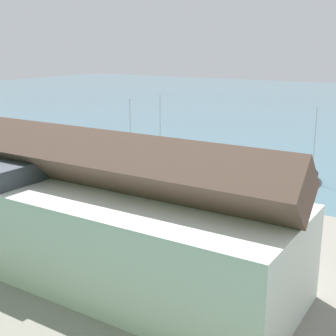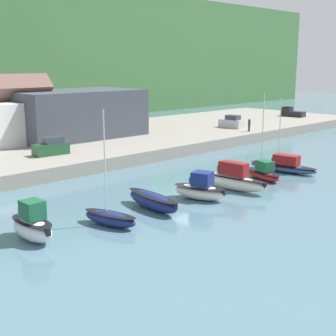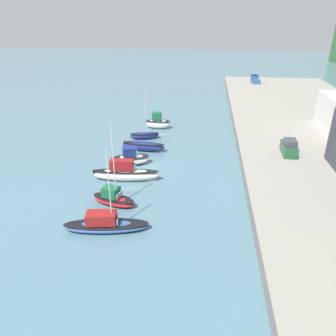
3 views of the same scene
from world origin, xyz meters
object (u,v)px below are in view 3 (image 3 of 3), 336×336
(moored_boat_4, at_px, (125,173))
(moored_boat_3, at_px, (131,158))
(moored_boat_0, at_px, (158,123))
(moored_boat_5, at_px, (113,198))
(pickup_truck_0, at_px, (255,80))
(moored_boat_1, at_px, (145,135))
(moored_boat_2, at_px, (144,146))
(moored_boat_6, at_px, (105,224))
(parked_car_1, at_px, (289,148))

(moored_boat_4, bearing_deg, moored_boat_3, 178.91)
(moored_boat_0, distance_m, moored_boat_5, 26.92)
(moored_boat_3, xyz_separation_m, pickup_truck_0, (-55.11, 23.22, 1.42))
(moored_boat_0, relative_size, moored_boat_1, 0.51)
(moored_boat_2, bearing_deg, moored_boat_5, 4.43)
(moored_boat_5, bearing_deg, moored_boat_0, -165.89)
(moored_boat_6, bearing_deg, moored_boat_5, 177.73)
(moored_boat_1, bearing_deg, moored_boat_2, -4.82)
(moored_boat_1, distance_m, moored_boat_5, 21.08)
(moored_boat_4, relative_size, moored_boat_5, 0.92)
(moored_boat_3, bearing_deg, parked_car_1, 80.18)
(parked_car_1, bearing_deg, moored_boat_5, -145.35)
(moored_boat_0, height_order, parked_car_1, parked_car_1)
(moored_boat_3, relative_size, moored_boat_4, 0.64)
(moored_boat_2, distance_m, moored_boat_3, 5.28)
(moored_boat_3, distance_m, parked_car_1, 21.98)
(moored_boat_1, xyz_separation_m, pickup_truck_0, (-44.69, 23.25, 1.74))
(moored_boat_3, height_order, moored_boat_6, moored_boat_6)
(moored_boat_2, relative_size, moored_boat_5, 0.73)
(moored_boat_2, bearing_deg, moored_boat_0, -176.86)
(moored_boat_2, relative_size, parked_car_1, 1.59)
(moored_boat_0, relative_size, moored_boat_4, 0.54)
(parked_car_1, bearing_deg, moored_boat_1, 163.14)
(parked_car_1, bearing_deg, moored_boat_6, -136.28)
(moored_boat_3, bearing_deg, pickup_truck_0, 139.96)
(moored_boat_2, height_order, moored_boat_3, moored_boat_3)
(moored_boat_1, xyz_separation_m, moored_boat_3, (10.42, 0.03, 0.32))
(moored_boat_5, bearing_deg, moored_boat_2, -165.36)
(moored_boat_2, distance_m, moored_boat_6, 20.68)
(moored_boat_1, distance_m, moored_boat_3, 10.43)
(parked_car_1, bearing_deg, moored_boat_4, -157.94)
(moored_boat_2, relative_size, moored_boat_6, 0.80)
(parked_car_1, height_order, pickup_truck_0, parked_car_1)
(moored_boat_4, height_order, parked_car_1, parked_car_1)
(moored_boat_0, distance_m, pickup_truck_0, 44.61)
(moored_boat_6, bearing_deg, moored_boat_4, 174.54)
(moored_boat_2, height_order, pickup_truck_0, pickup_truck_0)
(moored_boat_0, height_order, moored_boat_5, moored_boat_5)
(parked_car_1, bearing_deg, moored_boat_2, 175.85)
(moored_boat_2, relative_size, pickup_truck_0, 1.40)
(moored_boat_1, height_order, moored_boat_6, moored_boat_1)
(moored_boat_2, distance_m, moored_boat_4, 10.07)
(moored_boat_6, relative_size, pickup_truck_0, 1.75)
(moored_boat_2, bearing_deg, moored_boat_6, 6.30)
(moored_boat_0, height_order, moored_boat_6, moored_boat_6)
(moored_boat_4, relative_size, parked_car_1, 2.01)
(moored_boat_2, xyz_separation_m, parked_car_1, (2.41, 20.93, 1.73))
(moored_boat_0, height_order, moored_boat_1, moored_boat_1)
(moored_boat_2, bearing_deg, parked_car_1, 89.37)
(moored_boat_5, bearing_deg, moored_boat_3, -161.72)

